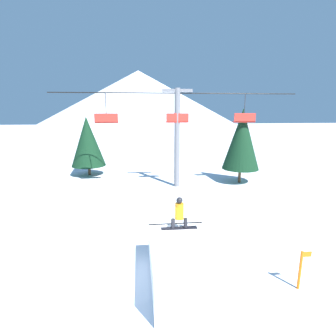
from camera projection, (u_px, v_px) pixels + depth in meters
The scene contains 8 objects.
ground_plane at pixel (147, 275), 10.33m from camera, with size 220.00×220.00×0.00m, color white.
mountain_ridge at pixel (139, 100), 92.68m from camera, with size 73.62×73.62×19.58m.
snow_ramp at pixel (183, 265), 9.66m from camera, with size 2.35×4.00×1.53m.
snowboarder at pixel (179, 213), 10.77m from camera, with size 1.50×0.36×1.36m.
chairlift at pixel (177, 130), 21.22m from camera, with size 19.71×0.45×8.03m.
pine_tree_near at pixel (242, 139), 22.60m from camera, with size 3.18×3.18×6.49m.
pine_tree_far at pixel (87, 141), 25.33m from camera, with size 3.27×3.27×5.75m.
trail_marker at pixel (301, 269), 9.36m from camera, with size 0.41×0.10×1.49m.
Camera 1 is at (-0.19, -9.20, 6.37)m, focal length 28.00 mm.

